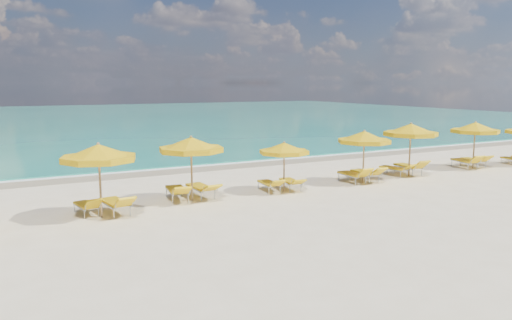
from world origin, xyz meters
name	(u,v)px	position (x,y,z in m)	size (l,w,h in m)	color
ground_plane	(273,194)	(0.00, 0.00, 0.00)	(120.00, 120.00, 0.00)	beige
ocean	(84,119)	(0.00, 48.00, 0.00)	(120.00, 80.00, 0.30)	#167E66
wet_sand_band	(205,167)	(0.00, 7.40, 0.00)	(120.00, 2.60, 0.01)	tan
foam_line	(200,165)	(0.00, 8.20, 0.00)	(120.00, 1.20, 0.03)	white
whitecap_near	(64,153)	(-6.00, 17.00, 0.00)	(14.00, 0.36, 0.05)	white
whitecap_far	(219,133)	(8.00, 24.00, 0.00)	(18.00, 0.30, 0.05)	white
umbrella_2	(99,154)	(-6.92, -0.41, 2.18)	(2.76, 2.76, 2.55)	#A58252
umbrella_3	(191,145)	(-3.35, 0.43, 2.16)	(2.96, 2.96, 2.53)	#A58252
umbrella_4	(284,149)	(0.64, 0.20, 1.80)	(2.23, 2.23, 2.12)	#A58252
umbrella_5	(364,138)	(4.76, 0.10, 2.07)	(2.63, 2.63, 2.42)	#A58252
umbrella_6	(411,130)	(7.84, 0.37, 2.24)	(2.96, 2.96, 2.63)	#A58252
umbrella_7	(475,128)	(12.56, 0.49, 2.14)	(2.68, 2.68, 2.51)	#A58252
lounger_2_left	(87,209)	(-7.31, 0.18, 0.20)	(0.78, 1.66, 0.74)	#A5A8AD
lounger_2_right	(116,207)	(-6.39, -0.18, 0.24)	(0.92, 2.04, 0.82)	#A5A8AD
lounger_3_left	(177,194)	(-3.84, 0.75, 0.24)	(0.92, 2.10, 0.79)	#A5A8AD
lounger_3_right	(201,191)	(-2.83, 0.80, 0.24)	(0.81, 2.09, 0.74)	#A5A8AD
lounger_4_left	(269,187)	(0.10, 0.48, 0.21)	(0.70, 1.76, 0.68)	#A5A8AD
lounger_4_right	(291,185)	(1.10, 0.41, 0.21)	(0.83, 1.82, 0.64)	#A5A8AD
lounger_5_left	(353,178)	(4.36, 0.33, 0.23)	(0.66, 1.88, 0.84)	#A5A8AD
lounger_5_right	(366,176)	(5.18, 0.40, 0.23)	(0.66, 1.93, 0.81)	#A5A8AD
lounger_6_left	(394,171)	(7.32, 0.80, 0.22)	(0.93, 1.90, 0.71)	#A5A8AD
lounger_6_right	(409,169)	(8.19, 0.73, 0.24)	(0.80, 2.02, 0.87)	#A5A8AD
lounger_7_left	(465,164)	(12.12, 0.65, 0.24)	(0.97, 1.99, 0.85)	#A5A8AD
lounger_7_right	(474,162)	(13.07, 0.82, 0.22)	(0.78, 1.86, 0.76)	#A5A8AD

